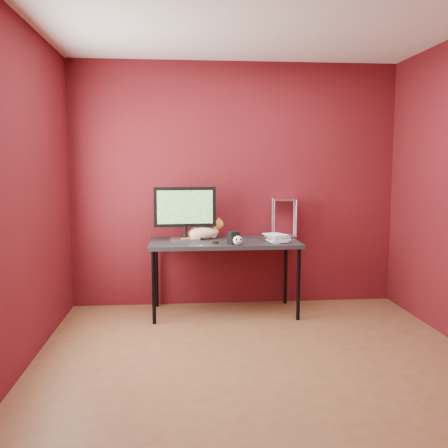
{
  "coord_description": "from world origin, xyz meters",
  "views": [
    {
      "loc": [
        -0.6,
        -3.6,
        1.51
      ],
      "look_at": [
        -0.17,
        1.15,
        0.95
      ],
      "focal_mm": 40.0,
      "sensor_mm": 36.0,
      "label": 1
    }
  ],
  "objects": [
    {
      "name": "book_stack",
      "position": [
        0.29,
        1.23,
        1.22
      ],
      "size": [
        0.25,
        0.28,
        0.93
      ],
      "rotation": [
        0.0,
        0.0,
        0.31
      ],
      "color": "beige",
      "rests_on": "desk"
    },
    {
      "name": "desk",
      "position": [
        -0.15,
        1.37,
        0.7
      ],
      "size": [
        1.5,
        0.7,
        0.75
      ],
      "color": "black",
      "rests_on": "ground"
    },
    {
      "name": "pocket_knife",
      "position": [
        -0.26,
        1.22,
        0.76
      ],
      "size": [
        0.09,
        0.04,
        0.02
      ],
      "primitive_type": "cube",
      "rotation": [
        0.0,
        0.0,
        -0.16
      ],
      "color": "#9B160B",
      "rests_on": "desk"
    },
    {
      "name": "monitor",
      "position": [
        -0.54,
        1.44,
        1.05
      ],
      "size": [
        0.63,
        0.22,
        0.54
      ],
      "rotation": [
        0.0,
        0.0,
        0.07
      ],
      "color": "#B9B9BE",
      "rests_on": "desk"
    },
    {
      "name": "black_gadget",
      "position": [
        -0.25,
        1.2,
        0.76
      ],
      "size": [
        0.06,
        0.05,
        0.02
      ],
      "primitive_type": "cube",
      "rotation": [
        0.0,
        0.0,
        -0.39
      ],
      "color": "black",
      "rests_on": "desk"
    },
    {
      "name": "skull_mug",
      "position": [
        -0.05,
        1.08,
        0.8
      ],
      "size": [
        0.09,
        0.09,
        0.09
      ],
      "rotation": [
        0.0,
        0.0,
        0.11
      ],
      "color": "white",
      "rests_on": "desk"
    },
    {
      "name": "room",
      "position": [
        0.0,
        0.0,
        1.45
      ],
      "size": [
        3.52,
        3.52,
        2.61
      ],
      "color": "brown",
      "rests_on": "ground"
    },
    {
      "name": "cat",
      "position": [
        -0.35,
        1.51,
        0.83
      ],
      "size": [
        0.45,
        0.25,
        0.22
      ],
      "rotation": [
        0.0,
        0.0,
        0.17
      ],
      "color": "orange",
      "rests_on": "desk"
    },
    {
      "name": "washer",
      "position": [
        -0.39,
        1.08,
        0.75
      ],
      "size": [
        0.05,
        0.05,
        0.0
      ],
      "primitive_type": "cylinder",
      "color": "#B9B9BE",
      "rests_on": "desk"
    },
    {
      "name": "wire_rack",
      "position": [
        0.52,
        1.63,
        0.95
      ],
      "size": [
        0.25,
        0.21,
        0.4
      ],
      "rotation": [
        0.0,
        0.0,
        -0.09
      ],
      "color": "#B9B9BE",
      "rests_on": "desk"
    },
    {
      "name": "speaker",
      "position": [
        -0.08,
        1.14,
        0.81
      ],
      "size": [
        0.11,
        0.11,
        0.12
      ],
      "rotation": [
        0.0,
        0.0,
        0.43
      ],
      "color": "black",
      "rests_on": "desk"
    }
  ]
}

